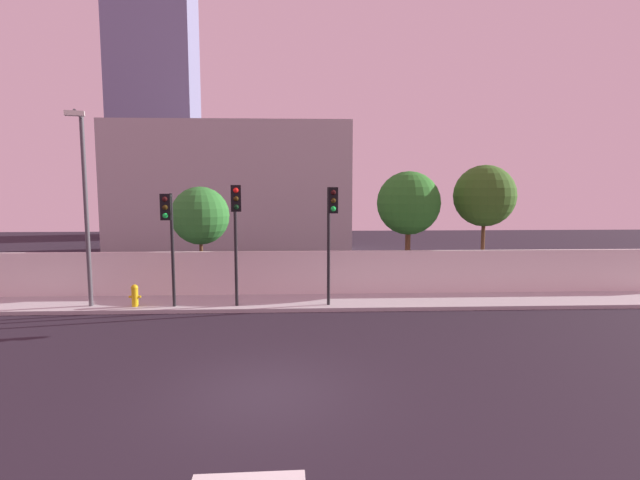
# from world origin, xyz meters

# --- Properties ---
(ground_plane) EXTENTS (80.00, 80.00, 0.00)m
(ground_plane) POSITION_xyz_m (0.00, 0.00, 0.00)
(ground_plane) COLOR black
(sidewalk) EXTENTS (36.00, 2.40, 0.15)m
(sidewalk) POSITION_xyz_m (0.00, 8.20, 0.07)
(sidewalk) COLOR #AFAFAF
(sidewalk) RESTS_ON ground
(perimeter_wall) EXTENTS (36.00, 0.18, 1.80)m
(perimeter_wall) POSITION_xyz_m (0.00, 9.49, 1.05)
(perimeter_wall) COLOR silver
(perimeter_wall) RESTS_ON sidewalk
(traffic_light_left) EXTENTS (0.47, 1.73, 4.52)m
(traffic_light_left) POSITION_xyz_m (-1.45, 6.74, 3.47)
(traffic_light_left) COLOR black
(traffic_light_left) RESTS_ON sidewalk
(traffic_light_center) EXTENTS (0.35, 1.60, 4.45)m
(traffic_light_center) POSITION_xyz_m (1.93, 6.81, 3.42)
(traffic_light_center) COLOR black
(traffic_light_center) RESTS_ON sidewalk
(traffic_light_right) EXTENTS (0.39, 1.58, 4.23)m
(traffic_light_right) POSITION_xyz_m (-3.82, 6.80, 3.26)
(traffic_light_right) COLOR black
(traffic_light_right) RESTS_ON sidewalk
(street_lamp_curbside) EXTENTS (0.91, 1.96, 7.01)m
(street_lamp_curbside) POSITION_xyz_m (-6.98, 7.51, 4.28)
(street_lamp_curbside) COLOR #4C4C51
(street_lamp_curbside) RESTS_ON sidewalk
(fire_hydrant) EXTENTS (0.44, 0.26, 0.84)m
(fire_hydrant) POSITION_xyz_m (-5.37, 7.58, 0.60)
(fire_hydrant) COLOR gold
(fire_hydrant) RESTS_ON sidewalk
(roadside_tree_leftmost) EXTENTS (2.55, 2.55, 4.62)m
(roadside_tree_leftmost) POSITION_xyz_m (-3.54, 10.97, 3.34)
(roadside_tree_leftmost) COLOR brown
(roadside_tree_leftmost) RESTS_ON ground
(roadside_tree_midleft) EXTENTS (2.83, 2.83, 5.30)m
(roadside_tree_midleft) POSITION_xyz_m (5.67, 10.97, 3.87)
(roadside_tree_midleft) COLOR brown
(roadside_tree_midleft) RESTS_ON ground
(roadside_tree_midright) EXTENTS (2.75, 2.75, 5.58)m
(roadside_tree_midright) POSITION_xyz_m (9.10, 10.97, 4.20)
(roadside_tree_midright) COLOR brown
(roadside_tree_midright) RESTS_ON ground
(low_building_distant) EXTENTS (15.99, 6.00, 8.83)m
(low_building_distant) POSITION_xyz_m (-3.79, 23.49, 4.42)
(low_building_distant) COLOR #B0B0B0
(low_building_distant) RESTS_ON ground
(tower_on_skyline) EXTENTS (7.36, 5.00, 29.70)m
(tower_on_skyline) POSITION_xyz_m (-12.31, 35.49, 14.85)
(tower_on_skyline) COLOR slate
(tower_on_skyline) RESTS_ON ground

